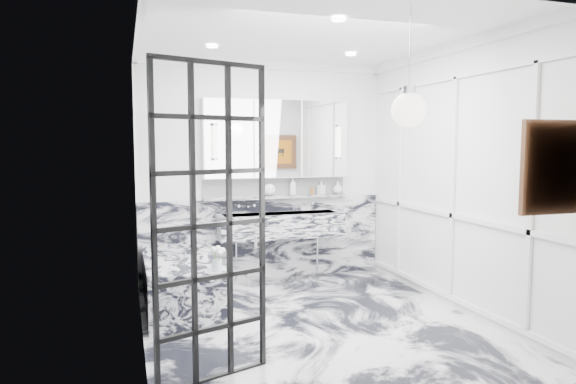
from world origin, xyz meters
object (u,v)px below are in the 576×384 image
object	(u,v)px
crittall_door	(212,225)
trough_sink	(281,225)
mirror_cabinet	(277,139)
bathtub	(181,282)

from	to	relation	value
crittall_door	trough_sink	world-z (taller)	crittall_door
trough_sink	mirror_cabinet	world-z (taller)	mirror_cabinet
trough_sink	bathtub	size ratio (longest dim) A/B	0.97
crittall_door	bathtub	world-z (taller)	crittall_door
crittall_door	trough_sink	bearing A→B (deg)	44.28
trough_sink	mirror_cabinet	size ratio (longest dim) A/B	0.84
mirror_cabinet	bathtub	bearing A→B (deg)	-147.94
crittall_door	mirror_cabinet	distance (m)	3.00
trough_sink	mirror_cabinet	distance (m)	1.10
trough_sink	bathtub	world-z (taller)	trough_sink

